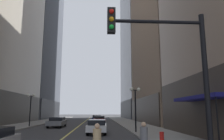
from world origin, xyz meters
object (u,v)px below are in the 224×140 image
pedestrian_in_grey_suit (144,138)px  car_white (97,126)px  car_grey (57,122)px  car_navy (96,118)px  traffic_light_near_right (175,63)px  car_red (99,120)px  street_lamp_right_mid (135,99)px  street_lamp_left_far (31,103)px  fire_hydrant_right (162,138)px

pedestrian_in_grey_suit → car_white: bearing=100.4°
pedestrian_in_grey_suit → car_grey: bearing=110.0°
car_navy → traffic_light_near_right: traffic_light_near_right is taller
pedestrian_in_grey_suit → car_red: bearing=93.8°
car_navy → pedestrian_in_grey_suit: (2.42, -35.46, 0.24)m
street_lamp_right_mid → street_lamp_left_far: bearing=144.5°
car_red → street_lamp_left_far: 12.12m
car_grey → street_lamp_right_mid: bearing=-44.3°
pedestrian_in_grey_suit → traffic_light_near_right: (0.53, -2.90, 2.78)m
street_lamp_left_far → fire_hydrant_right: (13.30, -16.30, -2.86)m
car_white → street_lamp_left_far: bearing=134.5°
street_lamp_right_mid → fire_hydrant_right: size_ratio=5.54×
car_navy → car_grey: bearing=-109.0°
car_red → street_lamp_right_mid: 16.97m
car_navy → street_lamp_right_mid: (4.00, -23.69, 2.54)m
car_white → street_lamp_left_far: (-9.07, 9.23, 2.54)m
street_lamp_right_mid → fire_hydrant_right: 7.74m
car_grey → street_lamp_left_far: 4.48m
street_lamp_right_mid → car_white: bearing=-178.4°
pedestrian_in_grey_suit → street_lamp_right_mid: (1.58, 11.77, 2.30)m
car_white → fire_hydrant_right: (4.23, -7.08, -0.32)m
car_navy → street_lamp_right_mid: 24.16m
car_grey → car_navy: 15.67m
street_lamp_right_mid → car_red: bearing=101.9°
car_red → car_navy: size_ratio=0.95×
car_grey → car_red: (5.65, 7.55, -0.00)m
car_grey → car_red: 9.42m
pedestrian_in_grey_suit → street_lamp_left_far: (-11.22, 20.89, 2.30)m
car_white → car_navy: 23.80m
traffic_light_near_right → fire_hydrant_right: traffic_light_near_right is taller
street_lamp_left_far → traffic_light_near_right: bearing=-63.7°
car_navy → fire_hydrant_right: bearing=-81.7°
pedestrian_in_grey_suit → street_lamp_right_mid: 12.10m
car_red → pedestrian_in_grey_suit: size_ratio=2.52×
car_grey → fire_hydrant_right: bearing=-59.1°
pedestrian_in_grey_suit → street_lamp_left_far: size_ratio=0.37×
pedestrian_in_grey_suit → traffic_light_near_right: traffic_light_near_right is taller
car_red → pedestrian_in_grey_suit: 28.26m
car_red → fire_hydrant_right: size_ratio=5.21×
street_lamp_left_far → fire_hydrant_right: 21.23m
car_grey → pedestrian_in_grey_suit: bearing=-70.0°
car_navy → pedestrian_in_grey_suit: pedestrian_in_grey_suit is taller
traffic_light_near_right → fire_hydrant_right: bearing=78.3°
car_navy → car_red: bearing=-85.8°
car_white → car_grey: size_ratio=0.97×
car_grey → fire_hydrant_right: (9.61, -16.06, -0.32)m
car_navy → traffic_light_near_right: (2.95, -38.37, 3.02)m
car_red → street_lamp_left_far: street_lamp_left_far is taller
car_grey → street_lamp_left_far: street_lamp_left_far is taller
car_grey → pedestrian_in_grey_suit: (7.52, -20.65, 0.24)m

